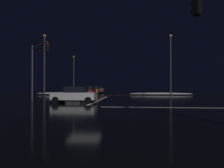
{
  "coord_description": "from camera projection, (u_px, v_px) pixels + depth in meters",
  "views": [
    {
      "loc": [
        3.61,
        -15.73,
        1.65
      ],
      "look_at": [
        1.11,
        11.87,
        1.91
      ],
      "focal_mm": 32.46,
      "sensor_mm": 36.0,
      "label": 1
    }
  ],
  "objects": [
    {
      "name": "centre_line_ns",
      "position": [
        110.0,
        95.0,
        35.76
      ],
      "size": [
        22.0,
        0.15,
        0.01
      ],
      "color": "yellow",
      "rests_on": "ground"
    },
    {
      "name": "snow_bank_left_curb",
      "position": [
        61.0,
        94.0,
        37.09
      ],
      "size": [
        8.85,
        1.5,
        0.49
      ],
      "color": "white",
      "rests_on": "ground"
    },
    {
      "name": "stop_line_north",
      "position": [
        100.0,
        100.0,
        24.21
      ],
      "size": [
        0.35,
        14.17,
        0.01
      ],
      "color": "white",
      "rests_on": "ground"
    },
    {
      "name": "snow_bank_right_curb",
      "position": [
        161.0,
        94.0,
        36.45
      ],
      "size": [
        11.26,
        1.5,
        0.44
      ],
      "color": "white",
      "rests_on": "ground"
    },
    {
      "name": "sedan_white_crossing",
      "position": [
        75.0,
        95.0,
        19.67
      ],
      "size": [
        4.33,
        2.02,
        1.57
      ],
      "color": "silver",
      "rests_on": "ground"
    },
    {
      "name": "streetlamp_left_far",
      "position": [
        74.0,
        71.0,
        46.61
      ],
      "size": [
        0.44,
        0.44,
        8.58
      ],
      "color": "#424247",
      "rests_on": "ground"
    },
    {
      "name": "sedan_silver",
      "position": [
        99.0,
        90.0,
        47.29
      ],
      "size": [
        2.02,
        4.33,
        1.57
      ],
      "color": "#B7B7BC",
      "rests_on": "ground"
    },
    {
      "name": "streetlamp_right_near",
      "position": [
        171.0,
        61.0,
        28.99
      ],
      "size": [
        0.44,
        0.44,
        9.03
      ],
      "color": "#424247",
      "rests_on": "ground"
    },
    {
      "name": "sedan_gray",
      "position": [
        77.0,
        92.0,
        27.36
      ],
      "size": [
        2.02,
        4.33,
        1.57
      ],
      "color": "slate",
      "rests_on": "ground"
    },
    {
      "name": "ground",
      "position": [
        84.0,
        107.0,
        15.97
      ],
      "size": [
        120.0,
        120.0,
        0.1
      ],
      "primitive_type": "cube",
      "color": "black"
    },
    {
      "name": "sedan_red",
      "position": [
        89.0,
        91.0,
        34.04
      ],
      "size": [
        2.02,
        4.33,
        1.57
      ],
      "color": "maroon",
      "rests_on": "ground"
    },
    {
      "name": "traffic_signal_nw",
      "position": [
        38.0,
        61.0,
        23.94
      ],
      "size": [
        3.64,
        3.64,
        6.72
      ],
      "color": "#4C4C51",
      "rests_on": "ground"
    },
    {
      "name": "sedan_orange",
      "position": [
        95.0,
        90.0,
        40.55
      ],
      "size": [
        2.02,
        4.33,
        1.57
      ],
      "color": "#C66014",
      "rests_on": "ground"
    },
    {
      "name": "streetlamp_left_near",
      "position": [
        44.0,
        61.0,
        30.68
      ],
      "size": [
        0.44,
        0.44,
        9.47
      ],
      "color": "#424247",
      "rests_on": "ground"
    },
    {
      "name": "crosswalk_bar_east",
      "position": [
        194.0,
        108.0,
        15.22
      ],
      "size": [
        14.17,
        0.4,
        0.01
      ],
      "color": "white",
      "rests_on": "ground"
    }
  ]
}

